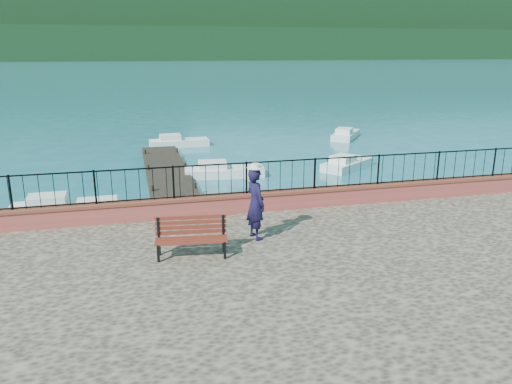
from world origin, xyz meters
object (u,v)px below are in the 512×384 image
boat_1 (224,168)px  boat_5 (346,132)px  person (256,204)px  boat_0 (64,204)px  boat_2 (348,161)px  boat_4 (179,140)px  park_bench (192,245)px

boat_1 → boat_5: bearing=45.7°
person → boat_0: (-5.65, 7.23, -1.75)m
boat_1 → boat_2: (6.58, 0.05, 0.00)m
person → boat_0: bearing=22.7°
boat_0 → boat_2: (13.55, 4.29, 0.00)m
person → boat_4: person is taller
boat_0 → boat_4: (5.64, 12.83, 0.00)m
boat_2 → boat_1: bearing=145.2°
boat_4 → person: bearing=-91.3°
boat_2 → boat_5: 9.44m
boat_1 → park_bench: bearing=-98.7°
boat_0 → boat_2: 14.22m
park_bench → boat_4: bearing=92.1°
boat_0 → boat_2: bearing=16.5°
park_bench → boat_4: 20.96m
park_bench → person: 2.07m
boat_1 → boat_5: size_ratio=1.06×
boat_5 → boat_0: bearing=162.7°
park_bench → boat_4: park_bench is taller
boat_4 → boat_1: bearing=-82.5°
park_bench → boat_2: park_bench is taller
person → boat_5: 23.37m
person → boat_4: bearing=-15.3°
boat_0 → boat_1: (6.97, 4.24, 0.00)m
boat_0 → boat_2: size_ratio=1.18×
boat_0 → boat_1: same height
boat_1 → boat_5: same height
boat_2 → boat_4: size_ratio=0.88×
person → boat_2: 14.08m
person → boat_5: (11.66, 20.18, -1.75)m
boat_1 → boat_4: (-1.33, 8.59, 0.00)m
boat_4 → boat_5: same height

